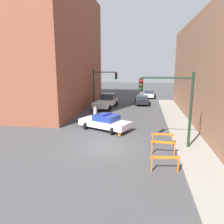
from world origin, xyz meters
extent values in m
plane|color=#424244|center=(0.00, 0.00, 0.00)|extent=(120.00, 120.00, 0.00)
cube|color=gray|center=(6.20, 0.00, 0.06)|extent=(2.40, 44.00, 0.12)
cube|color=brown|center=(-12.00, 14.00, 7.71)|extent=(14.00, 20.00, 15.43)
cylinder|color=black|center=(5.90, 0.58, 2.72)|extent=(0.18, 0.18, 5.20)
cylinder|color=black|center=(4.20, 0.58, 4.92)|extent=(3.40, 0.12, 0.12)
cube|color=black|center=(2.50, 0.58, 4.42)|extent=(0.30, 0.22, 0.90)
sphere|color=red|center=(2.50, 0.43, 4.69)|extent=(0.18, 0.18, 0.18)
sphere|color=#4C3D0C|center=(2.50, 0.43, 4.42)|extent=(0.18, 0.18, 0.18)
sphere|color=#0C4219|center=(2.50, 0.43, 4.15)|extent=(0.18, 0.18, 0.18)
cylinder|color=black|center=(-4.40, 15.63, 2.60)|extent=(0.18, 0.18, 5.20)
cylinder|color=black|center=(-2.80, 15.63, 4.80)|extent=(3.20, 0.12, 0.12)
cube|color=black|center=(-1.20, 15.63, 4.30)|extent=(0.30, 0.22, 0.90)
sphere|color=red|center=(-1.20, 15.48, 4.57)|extent=(0.18, 0.18, 0.18)
sphere|color=#4C3D0C|center=(-1.20, 15.48, 4.30)|extent=(0.18, 0.18, 0.18)
sphere|color=#0C4219|center=(-1.20, 15.48, 4.03)|extent=(0.18, 0.18, 0.18)
cube|color=white|center=(-0.73, 4.20, 0.60)|extent=(5.04, 3.69, 0.55)
cube|color=navy|center=(-0.56, 4.12, 1.14)|extent=(2.48, 2.32, 0.52)
cylinder|color=black|center=(-2.41, 4.06, 0.33)|extent=(0.48, 0.69, 0.66)
cylinder|color=black|center=(-1.68, 5.60, 0.33)|extent=(0.48, 0.69, 0.66)
cylinder|color=black|center=(0.22, 2.81, 0.33)|extent=(0.48, 0.69, 0.66)
cylinder|color=black|center=(0.95, 4.34, 0.33)|extent=(0.48, 0.69, 0.66)
cube|color=#2633BF|center=(-0.56, 4.12, 1.46)|extent=(0.78, 1.34, 0.12)
cube|color=silver|center=(-2.42, 14.17, 0.75)|extent=(2.67, 5.61, 0.70)
cube|color=#2D333D|center=(-2.29, 15.24, 1.50)|extent=(2.04, 1.95, 0.80)
cylinder|color=black|center=(-3.12, 15.95, 0.40)|extent=(0.83, 0.36, 0.80)
cylinder|color=black|center=(-1.30, 15.71, 0.40)|extent=(0.83, 0.36, 0.80)
cylinder|color=black|center=(-3.55, 12.63, 0.40)|extent=(0.83, 0.36, 0.80)
cylinder|color=black|center=(-1.72, 12.39, 0.40)|extent=(0.83, 0.36, 0.80)
cube|color=black|center=(2.41, 18.00, 0.57)|extent=(1.95, 4.36, 0.52)
cube|color=#232833|center=(2.42, 17.83, 1.07)|extent=(1.65, 1.86, 0.48)
cylinder|color=black|center=(1.54, 19.30, 0.31)|extent=(0.63, 0.24, 0.62)
cylinder|color=black|center=(3.19, 19.36, 0.31)|extent=(0.63, 0.24, 0.62)
cylinder|color=black|center=(1.63, 16.64, 0.31)|extent=(0.63, 0.24, 0.62)
cylinder|color=black|center=(3.29, 16.70, 0.31)|extent=(0.63, 0.24, 0.62)
cube|color=silver|center=(3.58, 25.09, 0.57)|extent=(2.03, 4.39, 0.52)
cube|color=#232833|center=(3.57, 24.92, 1.07)|extent=(1.68, 1.89, 0.48)
cylinder|color=black|center=(2.82, 26.47, 0.31)|extent=(0.63, 0.25, 0.62)
cylinder|color=black|center=(4.48, 26.38, 0.31)|extent=(0.63, 0.25, 0.62)
cylinder|color=black|center=(2.68, 23.80, 0.31)|extent=(0.63, 0.25, 0.62)
cylinder|color=black|center=(4.33, 23.72, 0.31)|extent=(0.63, 0.25, 0.62)
cylinder|color=black|center=(-2.14, 6.56, 0.41)|extent=(0.29, 0.29, 0.82)
cylinder|color=#B2B2B7|center=(-2.14, 6.56, 1.13)|extent=(0.38, 0.38, 0.62)
sphere|color=tan|center=(-2.14, 6.56, 1.55)|extent=(0.23, 0.23, 0.22)
cube|color=orange|center=(3.97, -3.18, 0.83)|extent=(1.59, 0.25, 0.14)
cube|color=orange|center=(3.26, -3.27, 0.45)|extent=(0.07, 0.16, 0.90)
cube|color=orange|center=(4.69, -3.09, 0.45)|extent=(0.07, 0.16, 0.90)
cube|color=orange|center=(4.07, -0.76, 0.83)|extent=(1.60, 0.15, 0.14)
cube|color=orange|center=(3.36, -0.71, 0.45)|extent=(0.06, 0.16, 0.90)
cube|color=orange|center=(4.79, -0.80, 0.45)|extent=(0.06, 0.16, 0.90)
cube|color=orange|center=(4.14, 0.96, 0.83)|extent=(1.60, 0.14, 0.14)
cube|color=orange|center=(3.43, 0.91, 0.45)|extent=(0.06, 0.16, 0.90)
cube|color=orange|center=(4.86, 1.00, 0.45)|extent=(0.06, 0.16, 0.90)
cube|color=black|center=(0.80, 2.69, 0.02)|extent=(0.36, 0.36, 0.04)
cone|color=#F2600C|center=(0.80, 2.69, 0.35)|extent=(0.28, 0.28, 0.62)
camera|label=1|loc=(2.77, -14.55, 5.74)|focal=35.00mm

